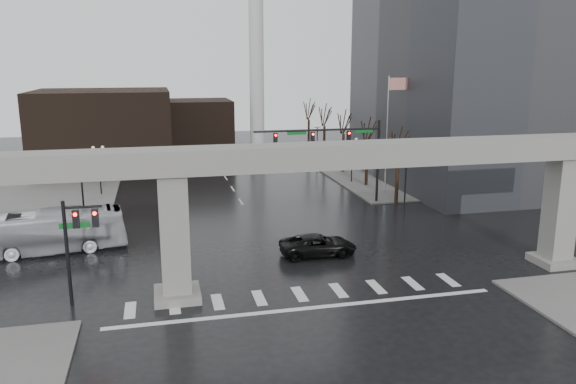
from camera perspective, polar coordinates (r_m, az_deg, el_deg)
name	(u,v)px	position (r m, az deg, el deg)	size (l,w,h in m)	color
ground	(295,288)	(34.34, 0.75, -9.69)	(160.00, 160.00, 0.00)	black
sidewalk_ne	(421,165)	(75.91, 13.34, 2.65)	(28.00, 36.00, 0.15)	slate
elevated_guideway	(317,175)	(32.64, 2.95, 1.74)	(48.00, 2.60, 8.70)	gray
building_far_left	(104,131)	(73.47, -18.19, 5.91)	(16.00, 14.00, 10.00)	black
building_far_mid	(196,128)	(83.45, -9.31, 6.47)	(10.00, 10.00, 8.00)	black
smokestack	(257,62)	(77.95, -3.21, 13.05)	(3.60, 3.60, 30.00)	silver
signal_mast_arm	(340,144)	(52.80, 5.33, 4.87)	(12.12, 0.43, 8.00)	black
signal_left_pole	(76,235)	(32.87, -20.70, -4.07)	(2.30, 0.30, 6.00)	black
flagpole_assembly	(390,121)	(57.81, 10.33, 7.12)	(2.06, 0.12, 12.00)	silver
lamp_right_0	(406,177)	(50.46, 11.87, 1.55)	(1.22, 0.32, 5.11)	black
lamp_right_1	(352,152)	(63.20, 6.53, 4.02)	(1.22, 0.32, 5.11)	black
lamp_right_2	(317,137)	(76.39, 2.99, 5.63)	(1.22, 0.32, 5.11)	black
lamp_left_0	(82,192)	(46.16, -20.15, -0.03)	(1.22, 0.32, 5.11)	black
lamp_left_1	(99,162)	(59.83, -18.66, 2.91)	(1.22, 0.32, 5.11)	black
lamp_left_2	(109,143)	(73.62, -17.71, 4.75)	(1.22, 0.32, 5.11)	black
tree_right_0	(397,175)	(54.59, 11.05, 1.71)	(1.09, 1.58, 7.50)	black
tree_right_1	(367,160)	(61.83, 8.03, 3.19)	(1.09, 1.61, 7.67)	black
tree_right_2	(343,149)	(69.24, 5.65, 4.35)	(1.10, 1.63, 7.85)	black
tree_right_3	(324,140)	(76.76, 3.72, 5.28)	(1.11, 1.66, 8.02)	black
tree_right_4	(309,133)	(84.38, 2.14, 6.04)	(1.12, 1.69, 8.19)	black
pickup_truck	(318,245)	(39.60, 3.07, -5.41)	(2.49, 5.40, 1.50)	black
city_bus	(45,232)	(43.39, -23.46, -3.76)	(2.59, 11.05, 3.08)	silver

